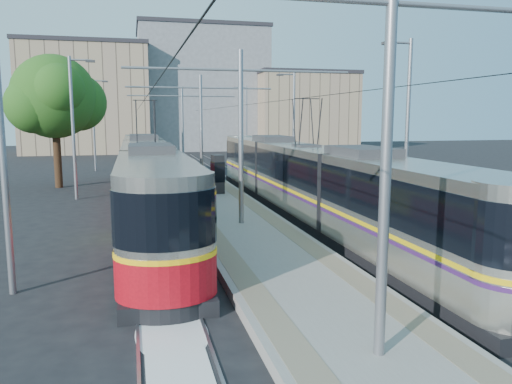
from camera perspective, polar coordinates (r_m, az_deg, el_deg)
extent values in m
plane|color=black|center=(13.43, 5.70, -11.66)|extent=(160.00, 160.00, 0.00)
cube|color=gray|center=(29.52, -5.39, -0.29)|extent=(4.00, 50.00, 0.30)
cube|color=gray|center=(29.33, -8.20, -0.09)|extent=(0.70, 50.00, 0.01)
cube|color=gray|center=(29.75, -2.64, 0.11)|extent=(0.70, 50.00, 0.01)
cube|color=gray|center=(29.23, -13.79, -0.85)|extent=(0.07, 70.00, 0.03)
cube|color=gray|center=(29.27, -10.98, -0.75)|extent=(0.07, 70.00, 0.03)
cube|color=gray|center=(30.10, 0.04, -0.34)|extent=(0.07, 70.00, 0.03)
cube|color=gray|center=(30.47, 2.66, -0.24)|extent=(0.07, 70.00, 0.03)
cube|color=silver|center=(10.01, -8.91, -19.02)|extent=(1.20, 5.00, 0.01)
cube|color=black|center=(26.40, -12.22, -1.37)|extent=(2.30, 30.15, 0.40)
cube|color=#A5A097|center=(26.18, -12.33, 2.19)|extent=(2.40, 28.55, 2.90)
cube|color=black|center=(26.13, -12.37, 3.28)|extent=(2.43, 28.55, 1.30)
cube|color=yellow|center=(26.22, -12.30, 1.32)|extent=(2.43, 28.55, 0.12)
cube|color=#AF0A15|center=(26.29, -12.27, 0.24)|extent=(2.42, 28.55, 1.10)
cube|color=#2D2D30|center=(26.06, -12.44, 5.69)|extent=(1.68, 3.00, 0.30)
cube|color=black|center=(23.86, 5.66, -2.25)|extent=(2.30, 28.86, 0.40)
cube|color=#A8A59A|center=(23.61, 5.72, 1.68)|extent=(2.40, 27.26, 2.90)
cube|color=black|center=(23.55, 5.73, 2.89)|extent=(2.43, 27.26, 1.30)
cube|color=gold|center=(23.66, 5.70, 0.72)|extent=(2.43, 27.26, 0.12)
cube|color=#37164F|center=(23.68, 5.70, 0.36)|extent=(2.43, 27.26, 0.10)
cube|color=#2D2D30|center=(23.47, 5.77, 5.57)|extent=(1.68, 3.00, 0.30)
cylinder|color=gray|center=(9.00, 14.62, 3.02)|extent=(0.20, 0.20, 7.00)
cylinder|color=gray|center=(9.16, 15.29, 20.08)|extent=(9.20, 0.10, 0.10)
cylinder|color=gray|center=(20.34, -1.74, 6.16)|extent=(0.20, 0.20, 7.00)
cylinder|color=gray|center=(20.41, -1.77, 13.75)|extent=(9.20, 0.10, 0.10)
cylinder|color=gray|center=(32.17, -6.29, 6.94)|extent=(0.20, 0.20, 7.00)
cylinder|color=gray|center=(32.21, -6.36, 11.75)|extent=(9.20, 0.10, 0.10)
cylinder|color=gray|center=(44.09, -8.39, 7.29)|extent=(0.20, 0.20, 7.00)
cylinder|color=gray|center=(44.12, -8.46, 10.80)|extent=(9.20, 0.10, 0.10)
cylinder|color=black|center=(28.89, -12.73, 10.10)|extent=(0.02, 70.00, 0.02)
cylinder|color=black|center=(29.94, 1.40, 10.23)|extent=(0.02, 70.00, 0.02)
cylinder|color=gray|center=(14.25, -27.04, 5.08)|extent=(0.18, 0.18, 8.00)
cylinder|color=gray|center=(30.05, -20.18, 6.76)|extent=(0.18, 0.18, 8.00)
cube|color=#2D2D30|center=(30.11, -18.41, 14.00)|extent=(0.50, 0.22, 0.12)
cylinder|color=gray|center=(45.99, -18.06, 7.26)|extent=(0.18, 0.18, 8.00)
cube|color=#2D2D30|center=(46.03, -16.88, 11.99)|extent=(0.50, 0.22, 0.12)
cylinder|color=gray|center=(23.11, 16.88, 6.57)|extent=(0.18, 0.18, 8.00)
cube|color=#2D2D30|center=(22.78, 14.82, 16.09)|extent=(0.50, 0.22, 0.12)
cylinder|color=gray|center=(37.76, 4.33, 7.49)|extent=(0.18, 0.18, 8.00)
cube|color=#2D2D30|center=(37.56, 2.75, 13.22)|extent=(0.50, 0.22, 0.12)
cylinder|color=gray|center=(53.20, -1.11, 7.77)|extent=(0.18, 0.18, 8.00)
cube|color=#2D2D30|center=(53.05, -2.30, 11.82)|extent=(0.50, 0.22, 0.12)
cube|color=black|center=(28.96, -4.40, 2.06)|extent=(0.66, 1.01, 2.21)
cube|color=black|center=(28.94, -4.40, 2.35)|extent=(0.70, 1.05, 1.15)
cylinder|color=#382314|center=(35.79, -21.72, 3.36)|extent=(0.50, 0.50, 3.62)
sphere|color=#1C4C15|center=(35.71, -22.09, 10.06)|extent=(5.44, 5.44, 5.44)
sphere|color=#1C4C15|center=(36.44, -19.72, 9.61)|extent=(3.85, 3.85, 3.85)
cube|color=gray|center=(72.14, -18.72, 9.86)|extent=(16.00, 12.00, 13.92)
cube|color=#262328|center=(72.73, -19.00, 15.54)|extent=(16.32, 12.24, 0.50)
cube|color=gray|center=(76.67, -6.29, 11.37)|extent=(18.00, 14.00, 17.20)
cube|color=#262328|center=(77.63, -6.40, 17.90)|extent=(18.36, 14.28, 0.50)
cube|color=gray|center=(73.97, 5.33, 8.97)|extent=(14.00, 10.00, 10.71)
cube|color=#262328|center=(74.24, 5.39, 13.30)|extent=(14.28, 10.20, 0.50)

